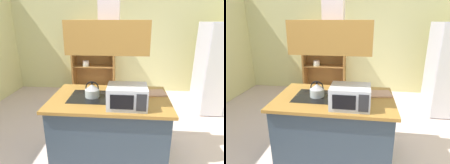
# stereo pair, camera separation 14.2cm
# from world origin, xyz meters

# --- Properties ---
(ground_plane) EXTENTS (7.80, 7.80, 0.00)m
(ground_plane) POSITION_xyz_m (0.00, 0.00, 0.00)
(ground_plane) COLOR beige
(wall_back) EXTENTS (6.00, 0.12, 2.70)m
(wall_back) POSITION_xyz_m (0.00, 3.00, 1.35)
(wall_back) COLOR beige
(wall_back) RESTS_ON ground
(kitchen_island) EXTENTS (1.55, 0.97, 0.90)m
(kitchen_island) POSITION_xyz_m (-0.12, 0.20, 0.45)
(kitchen_island) COLOR #2E3C48
(kitchen_island) RESTS_ON ground
(range_hood) EXTENTS (0.90, 0.70, 1.18)m
(range_hood) POSITION_xyz_m (-0.12, 0.20, 1.80)
(range_hood) COLOR olive
(dish_cabinet) EXTENTS (1.11, 0.40, 1.76)m
(dish_cabinet) POSITION_xyz_m (-0.79, 2.78, 0.77)
(dish_cabinet) COLOR olive
(dish_cabinet) RESTS_ON ground
(kettle) EXTENTS (0.19, 0.19, 0.22)m
(kettle) POSITION_xyz_m (-0.35, 0.20, 0.99)
(kettle) COLOR #B6C1BF
(kettle) RESTS_ON kitchen_island
(cutting_board) EXTENTS (0.37, 0.28, 0.02)m
(cutting_board) POSITION_xyz_m (0.47, 0.39, 0.91)
(cutting_board) COLOR #AA7C5F
(cutting_board) RESTS_ON kitchen_island
(microwave) EXTENTS (0.46, 0.35, 0.26)m
(microwave) POSITION_xyz_m (0.11, -0.06, 1.03)
(microwave) COLOR #B7BABF
(microwave) RESTS_ON kitchen_island
(fruit_bowl) EXTENTS (0.22, 0.22, 0.14)m
(fruit_bowl) POSITION_xyz_m (0.04, 0.43, 0.95)
(fruit_bowl) COLOR #4C7299
(fruit_bowl) RESTS_ON kitchen_island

